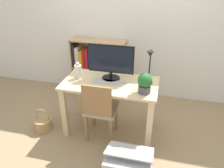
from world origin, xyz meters
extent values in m
plane|color=#997F5B|center=(0.00, 0.00, 0.00)|extent=(10.00, 10.00, 0.00)
cube|color=silver|center=(0.00, 1.14, 1.30)|extent=(8.00, 0.05, 2.60)
cube|color=#D8BC8C|center=(0.00, 0.00, 0.73)|extent=(1.21, 0.64, 0.03)
cube|color=#D8BC8C|center=(-0.55, -0.26, 0.36)|extent=(0.07, 0.07, 0.72)
cube|color=#D8BC8C|center=(0.55, -0.26, 0.36)|extent=(0.07, 0.07, 0.72)
cube|color=#D8BC8C|center=(-0.55, 0.26, 0.36)|extent=(0.07, 0.07, 0.72)
cube|color=#D8BC8C|center=(0.55, 0.26, 0.36)|extent=(0.07, 0.07, 0.72)
cylinder|color=black|center=(-0.02, 0.10, 0.76)|extent=(0.24, 0.24, 0.02)
cylinder|color=black|center=(-0.02, 0.10, 0.81)|extent=(0.04, 0.04, 0.09)
cube|color=black|center=(-0.02, 0.11, 1.02)|extent=(0.59, 0.02, 0.37)
cube|color=black|center=(-0.02, 0.10, 1.02)|extent=(0.57, 0.03, 0.34)
cube|color=#B2B2B7|center=(-0.01, -0.02, 0.76)|extent=(0.40, 0.13, 0.02)
cylinder|color=silver|center=(-0.44, 0.03, 0.84)|extent=(0.09, 0.09, 0.18)
sphere|color=silver|center=(-0.44, 0.03, 0.94)|extent=(0.05, 0.05, 0.05)
cylinder|color=black|center=(0.47, 0.09, 0.76)|extent=(0.10, 0.10, 0.02)
cylinder|color=black|center=(0.47, 0.09, 0.98)|extent=(0.02, 0.02, 0.43)
cylinder|color=black|center=(0.47, 0.04, 1.19)|extent=(0.01, 0.10, 0.01)
cone|color=black|center=(0.47, -0.01, 1.17)|extent=(0.08, 0.08, 0.06)
cylinder|color=#4C4C51|center=(0.45, -0.15, 0.79)|extent=(0.15, 0.15, 0.09)
sphere|color=#23662D|center=(0.45, -0.15, 0.91)|extent=(0.17, 0.17, 0.17)
cube|color=#9E937F|center=(-0.08, -0.15, 0.43)|extent=(0.40, 0.40, 0.04)
cube|color=olive|center=(-0.08, -0.33, 0.65)|extent=(0.36, 0.03, 0.40)
cube|color=olive|center=(-0.24, -0.31, 0.21)|extent=(0.04, 0.04, 0.41)
cube|color=olive|center=(0.08, -0.31, 0.21)|extent=(0.04, 0.04, 0.41)
cube|color=olive|center=(-0.24, 0.02, 0.21)|extent=(0.04, 0.04, 0.41)
cube|color=olive|center=(0.08, 0.02, 0.21)|extent=(0.04, 0.04, 0.41)
cube|color=tan|center=(-0.90, 0.96, 0.49)|extent=(0.02, 0.28, 0.99)
cube|color=tan|center=(0.00, 0.96, 0.49)|extent=(0.02, 0.28, 0.99)
cube|color=tan|center=(-0.45, 0.96, 0.01)|extent=(0.92, 0.28, 0.02)
cube|color=tan|center=(-0.45, 0.96, 0.98)|extent=(0.92, 0.28, 0.02)
cube|color=tan|center=(-0.45, 0.96, 0.49)|extent=(0.89, 0.28, 0.02)
cube|color=orange|center=(-0.85, 0.96, 0.15)|extent=(0.06, 0.24, 0.27)
cube|color=black|center=(-0.78, 0.96, 0.23)|extent=(0.06, 0.24, 0.43)
cube|color=navy|center=(-0.71, 0.96, 0.20)|extent=(0.06, 0.24, 0.36)
cube|color=#2D7F38|center=(-0.65, 0.96, 0.22)|extent=(0.05, 0.24, 0.40)
cube|color=orange|center=(-0.59, 0.96, 0.22)|extent=(0.05, 0.24, 0.40)
cube|color=black|center=(-0.86, 0.96, 0.71)|extent=(0.04, 0.24, 0.42)
cube|color=beige|center=(-0.80, 0.96, 0.68)|extent=(0.06, 0.24, 0.36)
cube|color=orange|center=(-0.74, 0.96, 0.65)|extent=(0.06, 0.24, 0.30)
cube|color=red|center=(-0.68, 0.96, 0.66)|extent=(0.04, 0.24, 0.32)
cube|color=red|center=(-0.63, 0.96, 0.67)|extent=(0.05, 0.24, 0.35)
cube|color=navy|center=(-0.56, 0.96, 0.68)|extent=(0.07, 0.24, 0.35)
cylinder|color=tan|center=(-0.92, -0.22, 0.08)|extent=(0.24, 0.24, 0.17)
torus|color=tan|center=(-0.92, -0.22, 0.23)|extent=(0.21, 0.02, 0.21)
cube|color=#B2B2B7|center=(0.38, -0.71, 0.13)|extent=(0.50, 0.36, 0.26)
cube|color=#B2B2B7|center=(0.38, -0.63, 0.27)|extent=(0.51, 0.35, 0.14)
camera|label=1|loc=(0.61, -2.39, 2.02)|focal=35.00mm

